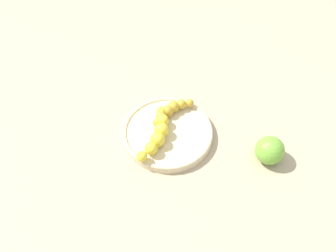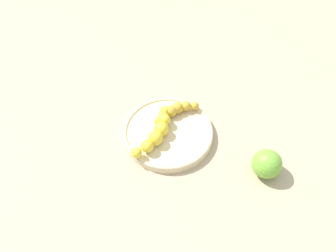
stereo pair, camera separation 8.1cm
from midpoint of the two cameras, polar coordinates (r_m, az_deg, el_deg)
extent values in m
plane|color=tan|center=(0.84, -2.76, -1.78)|extent=(2.40, 2.40, 0.00)
cylinder|color=beige|center=(0.83, -2.78, -1.41)|extent=(0.22, 0.22, 0.02)
torus|color=beige|center=(0.83, -2.80, -1.04)|extent=(0.22, 0.22, 0.01)
sphere|color=gold|center=(0.87, 1.08, 3.79)|extent=(0.02, 0.02, 0.02)
sphere|color=gold|center=(0.86, -0.38, 3.57)|extent=(0.03, 0.03, 0.03)
sphere|color=gold|center=(0.86, -1.74, 3.11)|extent=(0.03, 0.03, 0.03)
sphere|color=gold|center=(0.85, -2.95, 2.41)|extent=(0.03, 0.03, 0.03)
sphere|color=gold|center=(0.84, -3.93, 1.51)|extent=(0.03, 0.03, 0.03)
sphere|color=gold|center=(0.83, -4.65, 0.43)|extent=(0.02, 0.02, 0.02)
sphere|color=yellow|center=(0.77, -7.45, -5.37)|extent=(0.03, 0.03, 0.03)
sphere|color=yellow|center=(0.78, -5.84, -4.02)|extent=(0.03, 0.03, 0.03)
sphere|color=yellow|center=(0.79, -4.65, -2.48)|extent=(0.04, 0.04, 0.04)
sphere|color=yellow|center=(0.81, -3.92, -0.85)|extent=(0.04, 0.04, 0.04)
sphere|color=yellow|center=(0.82, -3.65, 0.79)|extent=(0.03, 0.03, 0.03)
sphere|color=yellow|center=(0.84, -3.84, 2.34)|extent=(0.03, 0.03, 0.03)
sphere|color=#72B238|center=(0.80, 14.18, -4.21)|extent=(0.07, 0.07, 0.07)
camera|label=1|loc=(0.04, -92.87, -3.60)|focal=35.87mm
camera|label=2|loc=(0.04, 87.13, 3.60)|focal=35.87mm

